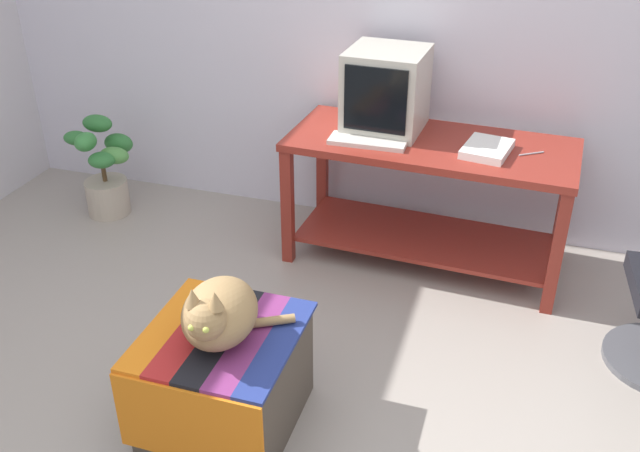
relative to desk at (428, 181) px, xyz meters
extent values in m
plane|color=#9E9389|center=(-0.43, -1.60, -0.49)|extent=(14.00, 14.00, 0.00)
cube|color=silver|center=(-0.43, 0.45, 0.81)|extent=(8.00, 0.10, 2.60)
cube|color=maroon|center=(-0.72, -0.24, -0.15)|extent=(0.06, 0.06, 0.67)
cube|color=maroon|center=(0.69, -0.31, -0.15)|extent=(0.06, 0.06, 0.67)
cube|color=maroon|center=(0.72, 0.24, -0.15)|extent=(0.06, 0.06, 0.67)
cube|color=maroon|center=(-0.69, 0.31, -0.15)|extent=(0.06, 0.06, 0.67)
cube|color=maroon|center=(0.00, 0.00, -0.35)|extent=(1.39, 0.60, 0.02)
cube|color=maroon|center=(0.00, 0.00, 0.21)|extent=(1.52, 0.70, 0.04)
cube|color=#BCB7A8|center=(-0.28, 0.11, 0.24)|extent=(0.29, 0.29, 0.02)
cube|color=#BCB7A8|center=(-0.28, 0.11, 0.44)|extent=(0.42, 0.42, 0.43)
cube|color=black|center=(-0.29, -0.10, 0.45)|extent=(0.33, 0.03, 0.34)
cube|color=beige|center=(-0.31, -0.13, 0.24)|extent=(0.40, 0.16, 0.02)
cube|color=white|center=(0.29, -0.06, 0.25)|extent=(0.26, 0.32, 0.04)
cube|color=#4C4238|center=(-0.54, -1.49, -0.27)|extent=(0.56, 0.57, 0.43)
cube|color=orange|center=(-0.54, -1.80, -0.23)|extent=(0.58, 0.01, 0.35)
cube|color=orange|center=(-0.77, -1.49, -0.05)|extent=(0.12, 0.61, 0.02)
cube|color=#AD2323|center=(-0.65, -1.49, -0.05)|extent=(0.12, 0.61, 0.02)
cube|color=black|center=(-0.54, -1.49, -0.05)|extent=(0.12, 0.61, 0.02)
cube|color=#7A2D6B|center=(-0.42, -1.49, -0.05)|extent=(0.12, 0.61, 0.02)
cube|color=navy|center=(-0.30, -1.49, -0.05)|extent=(0.12, 0.61, 0.02)
ellipsoid|color=#9E7A4C|center=(-0.52, -1.52, 0.08)|extent=(0.30, 0.37, 0.24)
sphere|color=#9E7A4C|center=(-0.51, -1.65, 0.14)|extent=(0.15, 0.15, 0.15)
cylinder|color=#9E7A4C|center=(-0.41, -1.41, -0.02)|extent=(0.26, 0.17, 0.04)
cone|color=#9E7A4C|center=(-0.55, -1.65, 0.23)|extent=(0.06, 0.06, 0.07)
cone|color=#9E7A4C|center=(-0.47, -1.64, 0.23)|extent=(0.06, 0.06, 0.07)
sphere|color=#C6D151|center=(-0.53, -1.72, 0.15)|extent=(0.02, 0.02, 0.02)
sphere|color=#C6D151|center=(-0.48, -1.71, 0.15)|extent=(0.02, 0.02, 0.02)
cylinder|color=#B7A893|center=(-1.99, -0.06, -0.38)|extent=(0.26, 0.26, 0.22)
cylinder|color=brown|center=(-1.99, -0.06, -0.20)|extent=(0.03, 0.03, 0.14)
ellipsoid|color=#4C8E42|center=(-1.88, -0.08, -0.07)|extent=(0.19, 0.12, 0.10)
ellipsoid|color=#2D7033|center=(-1.94, 0.06, -0.06)|extent=(0.19, 0.12, 0.12)
ellipsoid|color=#2D7033|center=(-2.04, 0.02, 0.08)|extent=(0.19, 0.12, 0.10)
ellipsoid|color=#2D7033|center=(-2.14, -0.08, 0.01)|extent=(0.16, 0.12, 0.08)
ellipsoid|color=#38843D|center=(-2.03, -0.14, 0.02)|extent=(0.12, 0.15, 0.11)
ellipsoid|color=#2D7033|center=(-1.92, -0.16, -0.07)|extent=(0.16, 0.15, 0.09)
cylinder|color=#B7B7BC|center=(0.50, -0.01, 0.23)|extent=(0.12, 0.09, 0.01)
camera|label=1|loc=(0.48, -3.42, 1.65)|focal=39.62mm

